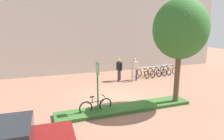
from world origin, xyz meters
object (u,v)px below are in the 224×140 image
Objects in this scene: parking_sign_post at (98,81)px; person_shirt_white at (135,68)px; bike_at_sign at (96,106)px; tree_sidewalk at (180,29)px; person_suited_navy at (119,68)px; bollard_steel at (132,76)px; bike_rack_cluster at (157,71)px.

person_shirt_white is (4.49, 5.08, -0.65)m from parking_sign_post.
tree_sidewalk is at bearing -4.67° from bike_at_sign.
person_suited_navy is at bearing 168.37° from person_shirt_white.
bollard_steel is (4.18, 4.55, 0.10)m from bike_at_sign.
bollard_steel is at bearing 48.80° from parking_sign_post.
bike_rack_cluster is 4.14× the size of bollard_steel.
person_shirt_white is at bearing -11.63° from person_suited_navy.
bike_rack_cluster is at bearing 20.97° from bollard_steel.
tree_sidewalk is 2.20× the size of parking_sign_post.
bollard_steel is (-0.19, 4.90, -3.51)m from tree_sidewalk.
bollard_steel is at bearing -36.10° from person_suited_navy.
bike_rack_cluster is (7.14, 5.68, -0.00)m from bike_at_sign.
person_suited_navy is (3.28, 5.33, -0.65)m from parking_sign_post.
parking_sign_post is 1.46× the size of person_shirt_white.
tree_sidewalk is 3.29× the size of bike_at_sign.
bike_rack_cluster is 2.16× the size of person_suited_navy.
person_suited_navy is (-3.80, -0.52, 0.64)m from bike_rack_cluster.
bollard_steel reaches higher than bike_at_sign.
bike_at_sign is 1.86× the size of bollard_steel.
person_suited_navy reaches higher than bike_at_sign.
tree_sidewalk is 3.20× the size of person_suited_navy.
bike_at_sign is (-0.06, 0.17, -1.29)m from parking_sign_post.
parking_sign_post is 6.38m from bollard_steel.
bike_at_sign is 6.18m from person_suited_navy.
tree_sidewalk reaches higher than person_suited_navy.
tree_sidewalk reaches higher than parking_sign_post.
bike_at_sign is (-4.38, 0.36, -3.61)m from tree_sidewalk.
bike_at_sign is 0.97× the size of person_suited_navy.
bollard_steel is 0.52× the size of person_shirt_white.
tree_sidewalk is 1.48× the size of bike_rack_cluster.
person_shirt_white and person_suited_navy have the same top height.
parking_sign_post is at bearing -131.20° from bollard_steel.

